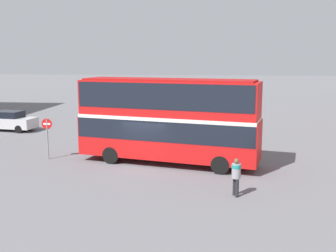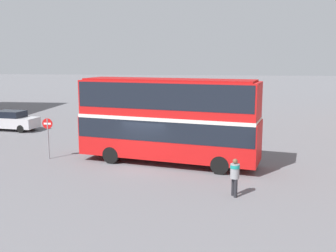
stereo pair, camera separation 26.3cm
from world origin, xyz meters
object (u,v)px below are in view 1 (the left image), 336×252
Objects in this scene: parked_car_kerb_far at (10,121)px; no_entry_sign at (47,132)px; double_decker_bus at (168,116)px; pedestrian_foreground at (236,173)px; parked_car_kerb_near at (208,117)px.

no_entry_sign reaches higher than parked_car_kerb_far.
double_decker_bus is 7.31m from no_entry_sign.
parked_car_kerb_far is at bearing 160.98° from double_decker_bus.
no_entry_sign is at bearing -48.40° from pedestrian_foreground.
parked_car_kerb_far is at bearing -0.74° from parked_car_kerb_near.
double_decker_bus is at bearing -23.63° from parked_car_kerb_far.
double_decker_bus is 2.40× the size of parked_car_kerb_far.
parked_car_kerb_far reaches higher than parked_car_kerb_near.
pedestrian_foreground is at bearing -29.92° from parked_car_kerb_far.
double_decker_bus reaches higher than no_entry_sign.
pedestrian_foreground is 0.34× the size of parked_car_kerb_near.
parked_car_kerb_near is at bearing 53.45° from no_entry_sign.
double_decker_bus is 6.21× the size of pedestrian_foreground.
parked_car_kerb_far is (-17.64, 14.01, -0.21)m from pedestrian_foreground.
double_decker_bus is 13.32m from parked_car_kerb_near.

